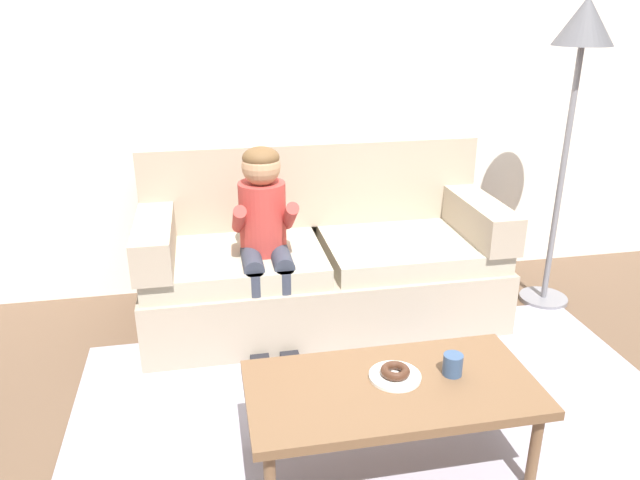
# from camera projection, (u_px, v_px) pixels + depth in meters

# --- Properties ---
(ground) EXTENTS (10.00, 10.00, 0.00)m
(ground) POSITION_uv_depth(u_px,v_px,m) (369.00, 391.00, 3.04)
(ground) COLOR brown
(wall_back) EXTENTS (8.00, 0.10, 2.80)m
(wall_back) POSITION_uv_depth(u_px,v_px,m) (317.00, 72.00, 3.80)
(wall_back) COLOR silver
(wall_back) RESTS_ON ground
(area_rug) EXTENTS (2.86, 1.84, 0.01)m
(area_rug) POSITION_uv_depth(u_px,v_px,m) (384.00, 421.00, 2.81)
(area_rug) COLOR #9993A3
(area_rug) RESTS_ON ground
(couch) EXTENTS (2.09, 0.90, 1.02)m
(couch) POSITION_uv_depth(u_px,v_px,m) (320.00, 259.00, 3.67)
(couch) COLOR tan
(couch) RESTS_ON ground
(coffee_table) EXTENTS (1.16, 0.57, 0.41)m
(coffee_table) POSITION_uv_depth(u_px,v_px,m) (392.00, 393.00, 2.41)
(coffee_table) COLOR brown
(coffee_table) RESTS_ON ground
(person_child) EXTENTS (0.34, 0.58, 1.10)m
(person_child) POSITION_uv_depth(u_px,v_px,m) (264.00, 227.00, 3.30)
(person_child) COLOR #AD3833
(person_child) RESTS_ON ground
(plate) EXTENTS (0.21, 0.21, 0.01)m
(plate) POSITION_uv_depth(u_px,v_px,m) (395.00, 376.00, 2.44)
(plate) COLOR white
(plate) RESTS_ON coffee_table
(donut) EXTENTS (0.16, 0.16, 0.04)m
(donut) POSITION_uv_depth(u_px,v_px,m) (395.00, 371.00, 2.43)
(donut) COLOR #422619
(donut) RESTS_ON plate
(mug) EXTENTS (0.08, 0.08, 0.09)m
(mug) POSITION_uv_depth(u_px,v_px,m) (453.00, 365.00, 2.45)
(mug) COLOR #334C72
(mug) RESTS_ON coffee_table
(toy_controller) EXTENTS (0.23, 0.09, 0.05)m
(toy_controller) POSITION_uv_depth(u_px,v_px,m) (433.00, 367.00, 3.19)
(toy_controller) COLOR blue
(toy_controller) RESTS_ON ground
(floor_lamp) EXTENTS (0.33, 0.33, 1.85)m
(floor_lamp) POSITION_uv_depth(u_px,v_px,m) (580.00, 57.00, 3.39)
(floor_lamp) COLOR slate
(floor_lamp) RESTS_ON ground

